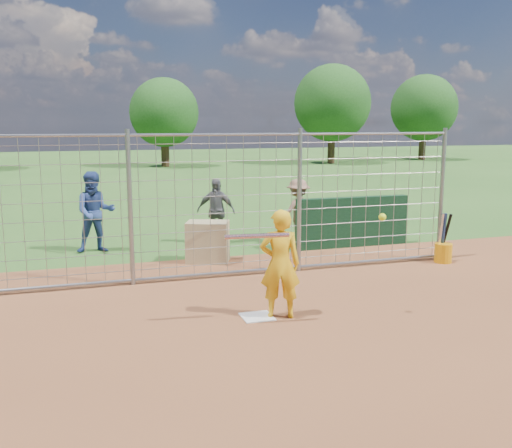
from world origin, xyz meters
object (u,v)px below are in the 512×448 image
object	(u,v)px
batter	(280,264)
equipment_bin	(208,242)
bystander_c	(298,211)
bystander_a	(95,212)
bucket_with_bats	(443,250)
bystander_b	(216,211)

from	to	relation	value
batter	equipment_bin	xyz separation A→B (m)	(-0.24, 3.47, -0.37)
bystander_c	equipment_bin	distance (m)	2.66
batter	bystander_a	bearing A→B (deg)	-50.23
bystander_a	bucket_with_bats	xyz separation A→B (m)	(6.42, -2.99, -0.61)
batter	bucket_with_bats	distance (m)	4.63
batter	bucket_with_bats	world-z (taller)	batter
bystander_a	equipment_bin	bearing A→B (deg)	-38.03
bystander_a	bystander_b	xyz separation A→B (m)	(2.61, 0.08, -0.11)
bystander_c	bucket_with_bats	size ratio (longest dim) A/B	1.49
equipment_bin	bystander_b	bearing A→B (deg)	92.71
bystander_c	equipment_bin	bearing A→B (deg)	11.67
bystander_c	bystander_b	bearing A→B (deg)	-29.16
batter	bystander_a	distance (m)	5.53
batter	bystander_a	size ratio (longest dim) A/B	0.90
bystander_a	equipment_bin	world-z (taller)	bystander_a
bystander_b	equipment_bin	xyz separation A→B (m)	(-0.56, -1.64, -0.34)
bystander_c	bucket_with_bats	distance (m)	3.33
equipment_bin	bucket_with_bats	distance (m)	4.60
bystander_b	bystander_c	size ratio (longest dim) A/B	1.02
batter	bucket_with_bats	bearing A→B (deg)	-138.51
batter	bucket_with_bats	size ratio (longest dim) A/B	1.58
bystander_a	equipment_bin	xyz separation A→B (m)	(2.05, -1.56, -0.45)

